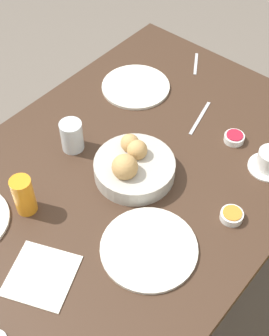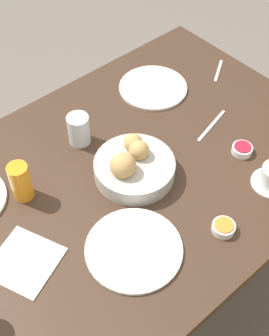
% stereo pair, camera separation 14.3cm
% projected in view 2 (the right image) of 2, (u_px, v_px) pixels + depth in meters
% --- Properties ---
extents(ground_plane, '(10.00, 10.00, 0.00)m').
position_uv_depth(ground_plane, '(123.00, 290.00, 2.00)').
color(ground_plane, '#6B6056').
extents(dining_table, '(1.49, 0.96, 0.75)m').
position_uv_depth(dining_table, '(119.00, 198.00, 1.50)').
color(dining_table, '#3D281C').
rests_on(dining_table, ground_plane).
extents(bread_basket, '(0.25, 0.25, 0.12)m').
position_uv_depth(bread_basket, '(133.00, 166.00, 1.42)').
color(bread_basket, '#B2ADA3').
rests_on(bread_basket, dining_table).
extents(plate_near_left, '(0.25, 0.25, 0.01)m').
position_uv_depth(plate_near_left, '(153.00, 87.00, 1.71)').
color(plate_near_left, silver).
rests_on(plate_near_left, dining_table).
extents(plate_far_center, '(0.27, 0.27, 0.01)m').
position_uv_depth(plate_far_center, '(134.00, 249.00, 1.27)').
color(plate_far_center, silver).
rests_on(plate_far_center, dining_table).
extents(juice_glass, '(0.06, 0.06, 0.13)m').
position_uv_depth(juice_glass, '(21.00, 182.00, 1.35)').
color(juice_glass, orange).
rests_on(juice_glass, dining_table).
extents(water_tumbler, '(0.07, 0.07, 0.10)m').
position_uv_depth(water_tumbler, '(79.00, 129.00, 1.51)').
color(water_tumbler, silver).
rests_on(water_tumbler, dining_table).
extents(jam_bowl_berry, '(0.07, 0.07, 0.03)m').
position_uv_depth(jam_bowl_berry, '(242.00, 149.00, 1.50)').
color(jam_bowl_berry, white).
rests_on(jam_bowl_berry, dining_table).
extents(jam_bowl_honey, '(0.07, 0.07, 0.03)m').
position_uv_depth(jam_bowl_honey, '(224.00, 227.00, 1.31)').
color(jam_bowl_honey, white).
rests_on(jam_bowl_honey, dining_table).
extents(fork_silver, '(0.18, 0.05, 0.00)m').
position_uv_depth(fork_silver, '(211.00, 125.00, 1.59)').
color(fork_silver, '#B7B7BC').
rests_on(fork_silver, dining_table).
extents(spoon_coffee, '(0.12, 0.08, 0.00)m').
position_uv_depth(spoon_coffee, '(218.00, 71.00, 1.79)').
color(spoon_coffee, '#B7B7BC').
rests_on(spoon_coffee, dining_table).
extents(napkin, '(0.22, 0.22, 0.00)m').
position_uv_depth(napkin, '(25.00, 261.00, 1.25)').
color(napkin, silver).
rests_on(napkin, dining_table).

